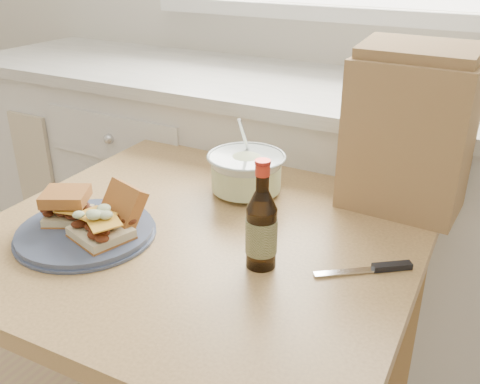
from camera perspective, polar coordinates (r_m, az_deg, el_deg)
The scene contains 9 objects.
cabinet_run at distance 1.94m, azimuth 4.50°, elevation -1.76°, with size 2.50×0.64×0.94m.
dining_table at distance 1.26m, azimuth -3.31°, elevation -8.02°, with size 0.96×0.96×0.77m.
plate at distance 1.20m, azimuth -16.14°, elevation -4.14°, with size 0.29×0.29×0.02m, color #404B68.
sandwich_left at distance 1.22m, azimuth -17.99°, elevation -1.37°, with size 0.12×0.12×0.07m.
sandwich_right at distance 1.15m, azimuth -13.92°, elevation -2.84°, with size 0.14×0.18×0.10m.
coleslaw_bowl at distance 1.33m, azimuth 0.67°, elevation 1.90°, with size 0.20×0.20×0.19m.
beer_bottle at distance 1.01m, azimuth 2.31°, elevation -3.82°, with size 0.06×0.06×0.22m.
knife at distance 1.07m, azimuth 14.70°, elevation -7.83°, with size 0.16×0.13×0.01m.
paper_bag at distance 1.27m, azimuth 17.47°, elevation 5.64°, with size 0.27×0.17×0.35m, color #9B714B.
Camera 1 is at (0.70, 0.12, 1.35)m, focal length 40.00 mm.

